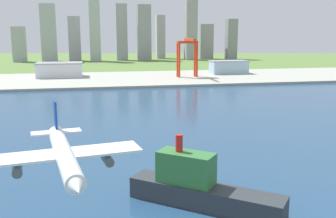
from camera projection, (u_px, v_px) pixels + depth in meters
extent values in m
plane|color=#577738|center=(127.00, 115.00, 252.54)|extent=(2400.00, 2400.00, 0.00)
cube|color=navy|center=(139.00, 140.00, 194.82)|extent=(840.00, 360.00, 0.15)
cube|color=#A3A497|center=(110.00, 79.00, 435.04)|extent=(840.00, 140.00, 2.50)
cylinder|color=white|center=(64.00, 154.00, 83.05)|extent=(9.71, 37.08, 3.76)
cone|color=white|center=(77.00, 188.00, 64.72)|extent=(4.20, 4.66, 3.57)
cube|color=white|center=(63.00, 154.00, 84.86)|extent=(34.60, 13.50, 0.50)
cube|color=#193899|center=(56.00, 119.00, 97.52)|extent=(1.21, 4.46, 9.02)
cube|color=white|center=(56.00, 132.00, 98.17)|extent=(12.64, 5.98, 0.36)
cylinder|color=#4C4F54|center=(107.00, 160.00, 87.52)|extent=(2.88, 5.44, 2.07)
cylinder|color=#4C4F54|center=(17.00, 170.00, 80.95)|extent=(2.88, 5.44, 2.07)
cube|color=#2D3338|center=(205.00, 197.00, 119.17)|extent=(43.35, 37.72, 6.63)
cube|color=#337238|center=(186.00, 168.00, 120.50)|extent=(18.43, 17.05, 9.72)
cylinder|color=red|center=(179.00, 143.00, 120.16)|extent=(2.24, 2.24, 5.31)
cube|color=red|center=(179.00, 61.00, 437.76)|extent=(2.20, 2.20, 37.76)
cube|color=red|center=(197.00, 60.00, 441.72)|extent=(2.20, 2.20, 37.76)
cube|color=red|center=(178.00, 60.00, 445.45)|extent=(2.20, 2.20, 37.76)
cube|color=red|center=(195.00, 60.00, 449.42)|extent=(2.20, 2.20, 37.76)
cube|color=red|center=(187.00, 42.00, 439.68)|extent=(22.78, 10.00, 2.80)
cube|color=red|center=(190.00, 40.00, 428.95)|extent=(2.60, 42.40, 2.60)
cube|color=silver|center=(60.00, 70.00, 444.80)|extent=(49.83, 30.64, 15.22)
cube|color=gray|center=(59.00, 63.00, 443.22)|extent=(50.83, 31.25, 1.20)
cube|color=#99BCD1|center=(229.00, 68.00, 481.43)|extent=(44.20, 22.32, 14.81)
cube|color=gray|center=(229.00, 61.00, 479.88)|extent=(45.09, 22.77, 1.20)
cube|color=#A2A4A9|center=(19.00, 44.00, 701.81)|extent=(22.92, 18.13, 62.55)
cube|color=#A6AAB1|center=(49.00, 33.00, 711.26)|extent=(26.30, 24.83, 102.66)
cube|color=#9E9CAB|center=(75.00, 39.00, 724.56)|extent=(21.70, 20.84, 81.22)
cube|color=#AAB1B4|center=(95.00, 30.00, 714.37)|extent=(19.38, 23.72, 114.61)
cube|color=#9A99A3|center=(122.00, 32.00, 738.82)|extent=(20.68, 16.37, 104.71)
cube|color=gray|center=(144.00, 33.00, 740.87)|extent=(24.80, 27.23, 103.08)
cube|color=#A5A3A8|center=(160.00, 37.00, 792.31)|extent=(17.05, 20.20, 86.15)
cube|color=#94929A|center=(191.00, 29.00, 752.51)|extent=(21.46, 21.02, 118.44)
cube|color=#969497|center=(206.00, 42.00, 781.03)|extent=(26.55, 17.83, 68.48)
cube|color=gray|center=(231.00, 39.00, 770.99)|extent=(19.93, 18.48, 77.96)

